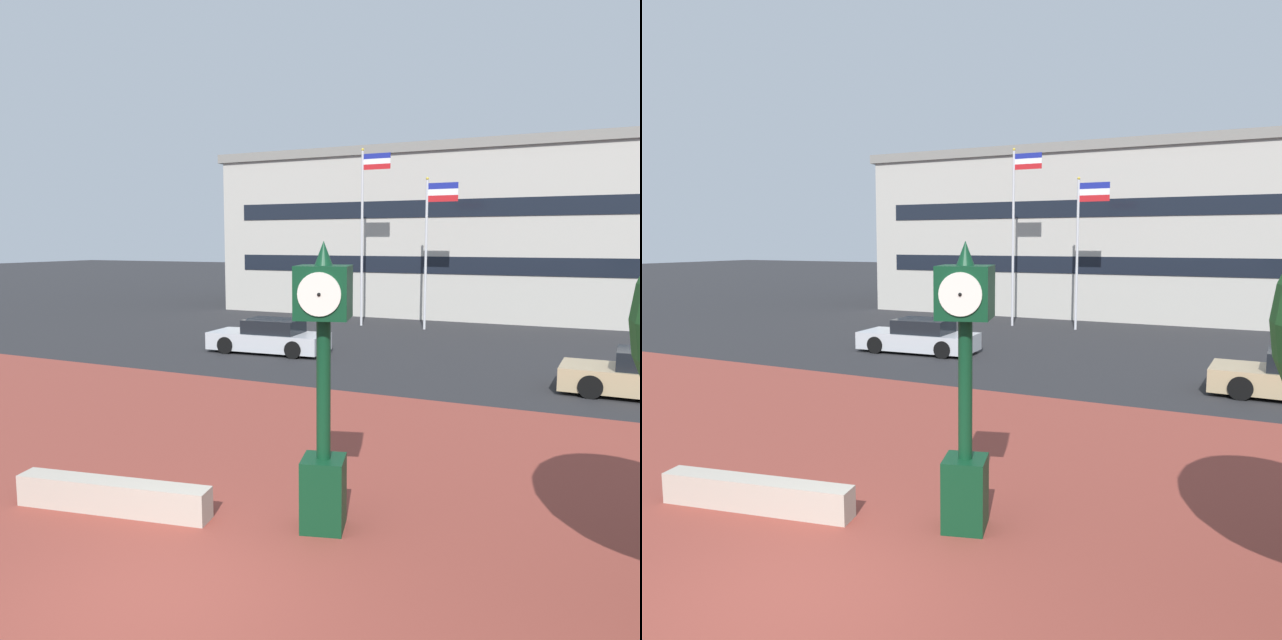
# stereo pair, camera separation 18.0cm
# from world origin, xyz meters

# --- Properties ---
(ground_plane) EXTENTS (200.00, 200.00, 0.00)m
(ground_plane) POSITION_xyz_m (0.00, 0.00, 0.00)
(ground_plane) COLOR #262628
(plaza_brick_paving) EXTENTS (44.00, 14.23, 0.01)m
(plaza_brick_paving) POSITION_xyz_m (0.00, 3.11, 0.00)
(plaza_brick_paving) COLOR brown
(plaza_brick_paving) RESTS_ON ground
(planter_wall) EXTENTS (3.22, 0.96, 0.50)m
(planter_wall) POSITION_xyz_m (-2.12, 1.48, 0.25)
(planter_wall) COLOR #ADA393
(planter_wall) RESTS_ON ground
(street_clock) EXTENTS (0.92, 0.93, 4.20)m
(street_clock) POSITION_xyz_m (1.10, 2.33, 2.12)
(street_clock) COLOR #0C381E
(street_clock) RESTS_ON ground
(car_street_near) EXTENTS (4.56, 2.06, 1.28)m
(car_street_near) POSITION_xyz_m (-6.72, 14.72, 0.57)
(car_street_near) COLOR #B7BABF
(car_street_near) RESTS_ON ground
(flagpole_primary) EXTENTS (1.48, 0.14, 8.66)m
(flagpole_primary) POSITION_xyz_m (-6.14, 23.26, 4.96)
(flagpole_primary) COLOR silver
(flagpole_primary) RESTS_ON ground
(flagpole_secondary) EXTENTS (1.52, 0.14, 7.16)m
(flagpole_secondary) POSITION_xyz_m (-2.87, 23.26, 4.22)
(flagpole_secondary) COLOR silver
(flagpole_secondary) RESTS_ON ground
(civic_building) EXTENTS (29.19, 14.46, 9.33)m
(civic_building) POSITION_xyz_m (-2.18, 33.72, 4.67)
(civic_building) COLOR #B2ADA3
(civic_building) RESTS_ON ground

